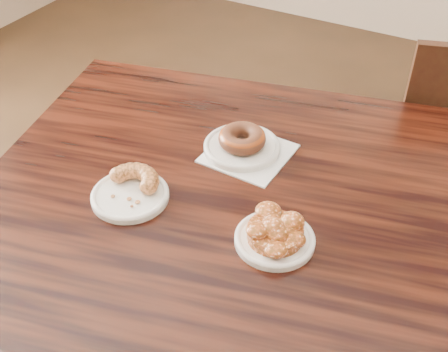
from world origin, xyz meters
The scene contains 9 objects.
cafe_table centered at (-0.12, -0.07, 0.38)m, with size 1.00×1.00×0.75m, color black.
chair_far centered at (0.26, 0.76, 0.45)m, with size 0.42×0.42×0.90m, color black, non-canonical shape.
napkin centered at (-0.12, 0.11, 0.75)m, with size 0.18×0.18×0.00m, color white.
plate_donut centered at (-0.14, 0.11, 0.76)m, with size 0.17×0.17×0.01m, color white.
plate_cruller centered at (-0.27, -0.14, 0.76)m, with size 0.16×0.16×0.01m, color white.
plate_fritter centered at (0.05, -0.11, 0.76)m, with size 0.15×0.15×0.01m, color white.
glazed_donut centered at (-0.14, 0.11, 0.79)m, with size 0.11×0.11×0.04m, color maroon.
apple_fritter centered at (0.05, -0.11, 0.78)m, with size 0.15×0.15×0.03m, color #4F2708, non-canonical shape.
cruller_fragment centered at (-0.27, -0.14, 0.78)m, with size 0.13×0.13×0.03m, color #5D3212, non-canonical shape.
Camera 1 is at (0.32, -0.81, 1.53)m, focal length 45.00 mm.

